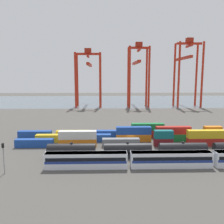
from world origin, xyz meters
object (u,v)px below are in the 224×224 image
shipping_container_3 (121,142)px  gantry_crane_central (138,68)px  freight_tank_row (183,150)px  shipping_container_11 (134,138)px  shipping_container_22 (147,134)px  shipping_container_0 (34,143)px  shipping_container_21 (110,134)px  passenger_train (171,159)px  gantry_crane_east (187,65)px  shipping_container_1 (78,143)px  gantry_crane_west (89,71)px  shipping_container_24 (184,133)px  signal_mast (3,154)px

shipping_container_3 → gantry_crane_central: size_ratio=0.26×
freight_tank_row → shipping_container_3: 20.07m
shipping_container_11 → shipping_container_22: same height
shipping_container_0 → shipping_container_22: size_ratio=1.00×
shipping_container_11 → shipping_container_21: (-8.04, 5.91, 0.00)m
shipping_container_11 → freight_tank_row: bearing=-54.7°
passenger_train → gantry_crane_east: 136.38m
freight_tank_row → shipping_container_21: size_ratio=6.26×
shipping_container_0 → shipping_container_1: same height
passenger_train → freight_tank_row: freight_tank_row is taller
gantry_crane_west → gantry_crane_east: bearing=0.0°
shipping_container_21 → gantry_crane_central: bearing=76.6°
shipping_container_21 → gantry_crane_east: size_ratio=0.24×
gantry_crane_west → gantry_crane_central: gantry_crane_central is taller
shipping_container_3 → shipping_container_21: 12.24m
shipping_container_1 → shipping_container_0: bearing=180.0°
shipping_container_24 → gantry_crane_east: gantry_crane_east is taller
shipping_container_0 → shipping_container_3: bearing=0.0°
freight_tank_row → gantry_crane_east: bearing=71.3°
shipping_container_11 → passenger_train: bearing=-74.7°
signal_mast → shipping_container_22: signal_mast is taller
freight_tank_row → shipping_container_21: freight_tank_row is taller
freight_tank_row → shipping_container_22: (-5.98, 22.77, -0.82)m
shipping_container_1 → gantry_crane_west: 110.09m
shipping_container_21 → shipping_container_24: 27.99m
shipping_container_0 → gantry_crane_central: 120.22m
shipping_container_22 → signal_mast: bearing=-139.8°
shipping_container_21 → freight_tank_row: bearing=-48.7°
passenger_train → shipping_container_3: (-11.49, 18.32, -0.84)m
passenger_train → gantry_crane_central: (8.08, 125.37, 26.32)m
shipping_container_11 → gantry_crane_west: (-22.42, 101.20, 25.17)m
gantry_crane_west → signal_mast: bearing=-94.9°
signal_mast → shipping_container_21: bearing=52.6°
passenger_train → gantry_crane_west: (-29.05, 125.43, 24.33)m
shipping_container_0 → shipping_container_3: same height
shipping_container_1 → shipping_container_3: (13.96, 0.00, 0.00)m
freight_tank_row → signal_mast: bearing=-166.9°
shipping_container_22 → shipping_container_24: same height
gantry_crane_west → gantry_crane_central: bearing=-0.1°
gantry_crane_central → gantry_crane_east: 37.19m
passenger_train → shipping_container_24: 32.96m
signal_mast → shipping_container_22: bearing=40.2°
shipping_container_1 → gantry_crane_east: (70.65, 107.15, 29.36)m
signal_mast → gantry_crane_east: gantry_crane_east is taller
passenger_train → gantry_crane_central: size_ratio=1.33×
shipping_container_3 → shipping_container_11: bearing=50.5°
gantry_crane_west → gantry_crane_central: (37.12, -0.07, 1.99)m
shipping_container_11 → shipping_container_22: (5.95, 5.91, 0.00)m
passenger_train → gantry_crane_east: size_ratio=1.25×
shipping_container_3 → shipping_container_22: size_ratio=1.00×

